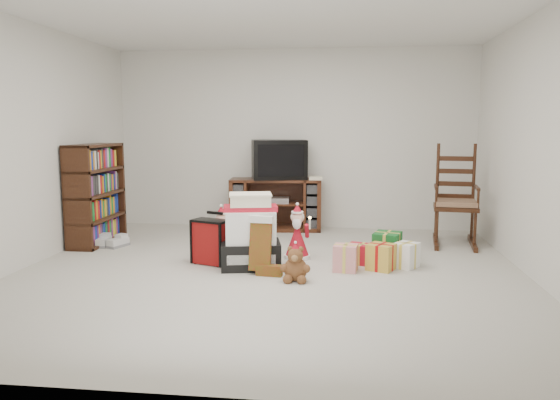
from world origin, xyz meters
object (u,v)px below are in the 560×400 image
object	(u,v)px
tv_stand	(276,204)
teddy_bear	(295,266)
red_suitcase	(211,242)
mrs_claus_figurine	(222,237)
santa_figurine	(297,238)
crt_television	(279,159)
rocking_chair	(454,209)
sneaker_pair	(111,242)
gift_pile	(251,236)
gift_cluster	(379,254)
bookshelf	(96,196)

from	to	relation	value
tv_stand	teddy_bear	xyz separation A→B (m)	(0.51, -2.50, -0.21)
red_suitcase	mrs_claus_figurine	xyz separation A→B (m)	(0.03, 0.37, -0.02)
santa_figurine	crt_television	bearing A→B (deg)	103.91
tv_stand	santa_figurine	bearing A→B (deg)	-79.12
rocking_chair	sneaker_pair	distance (m)	4.18
crt_television	tv_stand	bearing A→B (deg)	-169.22
tv_stand	red_suitcase	size ratio (longest dim) A/B	2.33
teddy_bear	santa_figurine	bearing A→B (deg)	94.15
tv_stand	teddy_bear	size ratio (longest dim) A/B	3.93
sneaker_pair	crt_television	world-z (taller)	crt_television
teddy_bear	gift_pile	bearing A→B (deg)	139.41
santa_figurine	mrs_claus_figurine	xyz separation A→B (m)	(-0.85, 0.01, -0.01)
rocking_chair	gift_cluster	bearing A→B (deg)	-120.68
teddy_bear	santa_figurine	size ratio (longest dim) A/B	0.54
gift_pile	mrs_claus_figurine	world-z (taller)	gift_pile
mrs_claus_figurine	rocking_chair	bearing A→B (deg)	19.86
crt_television	santa_figurine	bearing A→B (deg)	-89.26
crt_television	mrs_claus_figurine	bearing A→B (deg)	-118.38
tv_stand	teddy_bear	world-z (taller)	tv_stand
red_suitcase	mrs_claus_figurine	bearing A→B (deg)	106.30
tv_stand	mrs_claus_figurine	bearing A→B (deg)	-108.56
sneaker_pair	crt_television	size ratio (longest dim) A/B	0.45
tv_stand	mrs_claus_figurine	size ratio (longest dim) A/B	2.27
rocking_chair	mrs_claus_figurine	size ratio (longest dim) A/B	2.26
teddy_bear	gift_cluster	world-z (taller)	teddy_bear
bookshelf	mrs_claus_figurine	size ratio (longest dim) A/B	2.16
sneaker_pair	tv_stand	bearing A→B (deg)	39.24
rocking_chair	red_suitcase	xyz separation A→B (m)	(-2.71, -1.34, -0.20)
bookshelf	red_suitcase	world-z (taller)	bookshelf
rocking_chair	mrs_claus_figurine	bearing A→B (deg)	-152.92
gift_pile	gift_cluster	distance (m)	1.33
mrs_claus_figurine	sneaker_pair	distance (m)	1.47
bookshelf	rocking_chair	bearing A→B (deg)	6.31
teddy_bear	santa_figurine	xyz separation A→B (m)	(-0.06, 0.88, 0.09)
tv_stand	gift_pile	bearing A→B (deg)	-94.25
gift_pile	gift_cluster	world-z (taller)	gift_pile
red_suitcase	bookshelf	bearing A→B (deg)	173.20
rocking_chair	gift_cluster	world-z (taller)	rocking_chair
gift_pile	gift_cluster	xyz separation A→B (m)	(1.30, 0.19, -0.20)
teddy_bear	gift_cluster	size ratio (longest dim) A/B	0.37
bookshelf	gift_cluster	xyz separation A→B (m)	(3.40, -0.76, -0.46)
red_suitcase	santa_figurine	world-z (taller)	santa_figurine
red_suitcase	teddy_bear	bearing A→B (deg)	-8.46
red_suitcase	gift_cluster	size ratio (longest dim) A/B	0.63
santa_figurine	gift_pile	bearing A→B (deg)	-133.57
gift_cluster	crt_television	world-z (taller)	crt_television
bookshelf	gift_pile	world-z (taller)	bookshelf
bookshelf	mrs_claus_figurine	world-z (taller)	bookshelf
bookshelf	gift_cluster	distance (m)	3.51
santa_figurine	tv_stand	bearing A→B (deg)	105.53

